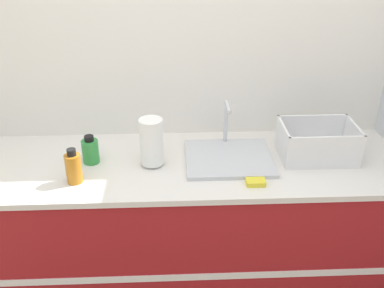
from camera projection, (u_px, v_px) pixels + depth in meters
wall_back at (165, 66)px, 2.43m from camera, size 4.84×0.06×2.60m
counter_cabinet at (169, 232)px, 2.51m from camera, size 2.46×0.69×0.91m
sink at (229, 156)px, 2.32m from camera, size 0.44×0.39×0.26m
paper_towel_roll at (152, 142)px, 2.22m from camera, size 0.12×0.12×0.25m
dish_rack at (317, 145)px, 2.32m from camera, size 0.38×0.26×0.18m
bottle_green at (90, 151)px, 2.27m from camera, size 0.08×0.08×0.15m
bottle_amber at (74, 168)px, 2.10m from camera, size 0.08×0.08×0.18m
sponge at (256, 182)px, 2.11m from camera, size 0.09×0.06×0.02m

